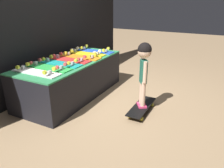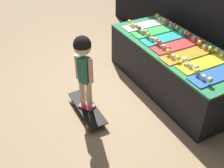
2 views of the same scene
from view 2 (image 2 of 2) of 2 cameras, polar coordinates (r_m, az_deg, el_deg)
The scene contains 11 objects.
ground_plane at distance 3.32m, azimuth 4.97°, elevation -3.03°, with size 16.00×16.00×0.00m, color #9E7F5B.
display_rack at distance 3.45m, azimuth 13.35°, elevation 3.70°, with size 1.88×0.81×0.59m.
skateboard_white_on_rack at distance 3.80m, azimuth 7.59°, elevation 12.83°, with size 0.20×0.71×0.09m.
skateboard_green_on_rack at distance 3.63m, azimuth 9.73°, elevation 11.50°, with size 0.20×0.71×0.09m.
skateboard_teal_on_rack at distance 3.46m, azimuth 11.85°, elevation 10.00°, with size 0.20×0.71×0.09m.
skateboard_red_on_rack at distance 3.31m, azimuth 14.31°, elevation 8.36°, with size 0.20×0.71×0.09m.
skateboard_orange_on_rack at distance 3.13m, azimuth 16.37°, elevation 6.38°, with size 0.20×0.71×0.09m.
skateboard_yellow_on_rack at distance 3.03m, azimuth 19.84°, elevation 4.55°, with size 0.20×0.71×0.09m.
skateboard_blue_on_rack at distance 2.88m, azimuth 22.43°, elevation 2.17°, with size 0.20×0.71×0.09m.
skateboard_on_floor at distance 3.06m, azimuth -5.48°, elevation -5.26°, with size 0.69×0.21×0.09m.
child at distance 2.68m, azimuth -6.25°, elevation 5.13°, with size 0.20×0.19×0.89m.
Camera 2 is at (2.14, -1.46, 2.08)m, focal length 42.00 mm.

